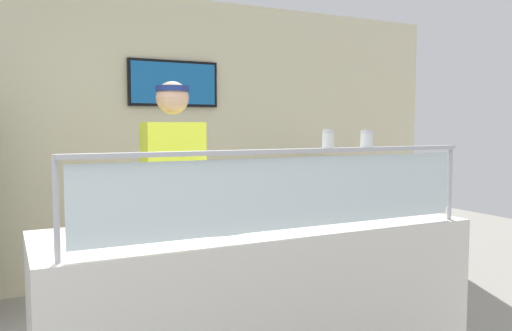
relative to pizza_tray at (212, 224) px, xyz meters
The scene contains 10 objects.
shop_rear_unit 2.39m from the pizza_tray, 84.00° to the left, with size 6.67×0.13×2.70m.
serving_counter 0.55m from the pizza_tray, 14.97° to the right, with size 2.27×0.78×0.95m, color silver.
sneeze_guard 0.53m from the pizza_tray, 58.30° to the right, with size 2.10×0.06×0.42m.
pizza_tray is the anchor object (origin of this frame).
pizza_server 0.03m from the pizza_tray, 121.24° to the right, with size 0.07×0.28×0.01m, color #ADAFB7.
parmesan_shaker 0.74m from the pizza_tray, 41.07° to the right, with size 0.06×0.06×0.09m.
pepper_flake_shaker 0.91m from the pizza_tray, 29.78° to the right, with size 0.06×0.06×0.09m.
worker_figure 0.71m from the pizza_tray, 88.73° to the left, with size 0.41×0.50×1.76m.
prep_shelf 2.88m from the pizza_tray, 40.94° to the left, with size 0.70×0.55×0.84m, color #B7BABF.
pizza_box_stack 2.83m from the pizza_tray, 40.89° to the left, with size 0.49×0.47×0.18m.
Camera 1 is at (-0.07, -2.00, 1.48)m, focal length 35.72 mm.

